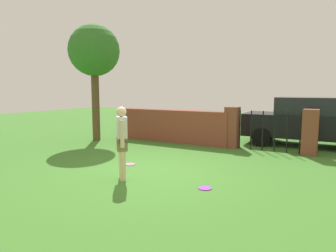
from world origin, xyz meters
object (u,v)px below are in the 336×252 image
Objects in this scene: tree at (94,52)px; car at (306,122)px; person at (122,140)px; frisbee_pink at (130,164)px; frisbee_purple at (205,188)px.

tree is 1.05× the size of car.
person reaches higher than frisbee_pink.
person is at bearing -117.63° from car.
car is at bearing 112.02° from person.
tree reaches higher than car.
tree is 16.48× the size of frisbee_pink.
person is 7.14m from car.
person is 1.57m from frisbee_pink.
car is 6.30m from frisbee_purple.
person is 0.38× the size of car.
frisbee_pink is at bearing 167.93° from person.
tree is at bearing 151.14° from frisbee_purple.
person reaches higher than frisbee_purple.
frisbee_pink and frisbee_purple have the same top height.
tree is at bearing -160.78° from car.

